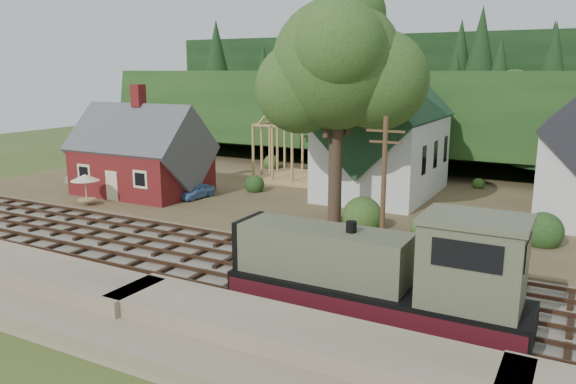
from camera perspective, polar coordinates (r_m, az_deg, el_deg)
The scene contains 16 objects.
ground at distance 31.10m, azimuth -6.20°, elevation -7.39°, with size 140.00×140.00×0.00m, color #384C1E.
embankment at distance 25.10m, azimuth -17.46°, elevation -12.87°, with size 64.00×5.00×1.60m, color #7F7259.
railroad_bed at distance 31.08m, azimuth -6.20°, elevation -7.25°, with size 64.00×11.00×0.16m, color #726B5B.
village_flat at distance 46.43m, azimuth 6.40°, elevation -0.59°, with size 64.00×26.00×0.30m, color brown.
hillside at distance 68.96m, azimuth 13.88°, elevation 3.22°, with size 70.00×28.00×8.00m, color #1E3F19.
ridge at distance 84.41m, azimuth 16.62°, elevation 4.67°, with size 80.00×20.00×12.00m, color black.
depot at distance 48.49m, azimuth -14.64°, elevation 3.32°, with size 10.80×7.41×9.00m.
church at distance 46.46m, azimuth 9.62°, elevation 5.62°, with size 8.40×15.17×13.00m.
timber_frame at distance 51.87m, azimuth 1.97°, elevation 4.33°, with size 8.20×6.20×6.99m.
lattice_tower at distance 56.82m, azimuth 4.76°, elevation 11.84°, with size 3.20×3.20×12.12m.
big_tree at distance 37.13m, azimuth 5.28°, elevation 11.90°, with size 10.90×8.40×14.70m.
telegraph_pole_near at distance 31.46m, azimuth 9.69°, elevation 0.77°, with size 2.20×0.28×8.00m.
locomotive at distance 23.64m, azimuth 9.78°, elevation -8.34°, with size 12.38×3.10×4.94m.
car_blue at distance 45.88m, azimuth -9.29°, elevation 0.10°, with size 1.37×3.40×1.16m, color #6193D1.
car_green at distance 53.08m, azimuth -19.98°, elevation 1.16°, with size 1.21×3.47×1.14m, color #82A774.
patio_set at distance 45.33m, azimuth -19.92°, elevation 1.26°, with size 2.16×2.16×2.40m.
Camera 1 is at (16.69, -24.09, 10.43)m, focal length 35.00 mm.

